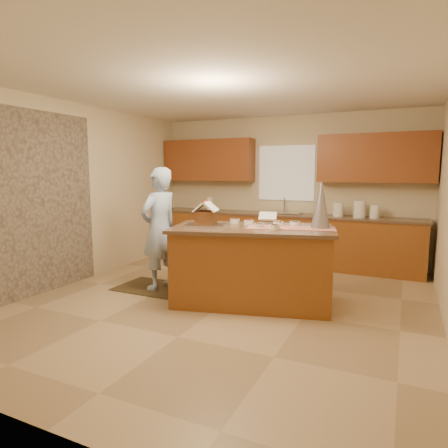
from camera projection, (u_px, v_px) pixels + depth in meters
The scene contains 27 objects.
floor at pixel (224, 303), 5.02m from camera, with size 5.50×5.50×0.00m, color tan.
ceiling at pixel (224, 86), 4.66m from camera, with size 5.50×5.50×0.00m, color silver.
wall_back at pixel (286, 189), 7.31m from camera, with size 5.50×5.50×0.00m, color beige.
wall_front at pixel (33, 227), 2.37m from camera, with size 5.50×5.50×0.00m, color beige.
wall_left at pixel (75, 194), 5.89m from camera, with size 5.50×5.50×0.00m, color beige.
stone_accent at pixel (30, 204), 5.18m from camera, with size 2.50×2.50×0.00m, color gray.
window_curtain at pixel (286, 173), 7.24m from camera, with size 1.05×0.03×1.00m, color white.
back_counter_base at pixel (281, 240), 7.16m from camera, with size 4.80×0.60×0.88m, color brown.
back_counter_top at pixel (281, 215), 7.10m from camera, with size 4.85×0.63×0.04m, color brown.
upper_cabinet_left at pixel (208, 160), 7.72m from camera, with size 1.85×0.35×0.80m, color brown.
upper_cabinet_right at pixel (376, 158), 6.42m from camera, with size 1.85×0.35×0.80m, color brown.
sink at pixel (281, 215), 7.10m from camera, with size 0.70×0.45×0.12m, color silver.
faucet at pixel (284, 205), 7.24m from camera, with size 0.03×0.03×0.28m, color silver.
island_base at pixel (252, 267), 5.00m from camera, with size 1.93×0.97×0.94m, color brown.
island_top at pixel (252, 229), 4.93m from camera, with size 2.02×1.05×0.04m, color brown.
table_runner at pixel (291, 228), 4.84m from camera, with size 1.07×0.39×0.01m, color red.
baking_tray at pixel (206, 225), 4.99m from camera, with size 0.49×0.36×0.03m, color silver.
cookbook at pixel (268, 216), 5.28m from camera, with size 0.24×0.02×0.19m, color white.
tinsel_tree at pixel (321, 204), 4.79m from camera, with size 0.24×0.24×0.59m, color silver.
rug at pixel (158, 288), 5.66m from camera, with size 1.17×0.77×0.01m, color black.
boy at pixel (160, 229), 5.53m from camera, with size 0.63×0.41×1.73m, color #A2BCE6.
canister_a at pixel (338, 209), 6.66m from camera, with size 0.17×0.17×0.24m, color white.
canister_b at pixel (360, 209), 6.51m from camera, with size 0.19×0.19×0.28m, color white.
canister_c at pixel (375, 212), 6.42m from camera, with size 0.15×0.15×0.22m, color white.
paper_towel at pixel (210, 204), 7.69m from camera, with size 0.12×0.12×0.26m, color white.
gingerbread_house at pixel (206, 215), 4.97m from camera, with size 0.36×0.36×0.30m.
candy_bowls at pixel (265, 224), 5.00m from camera, with size 0.93×0.53×0.06m.
Camera 1 is at (2.05, -4.38, 1.69)m, focal length 31.31 mm.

